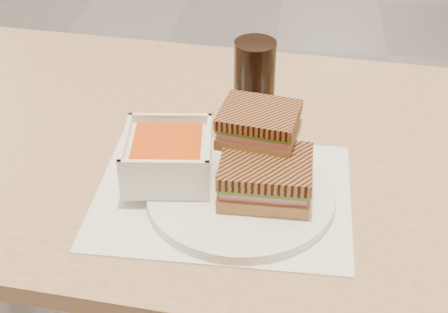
# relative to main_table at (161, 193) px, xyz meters

# --- Properties ---
(main_table) EXTENTS (1.25, 0.79, 0.75)m
(main_table) POSITION_rel_main_table_xyz_m (0.00, 0.00, 0.00)
(main_table) COLOR tan
(main_table) RESTS_ON ground
(tray_liner) EXTENTS (0.37, 0.29, 0.00)m
(tray_liner) POSITION_rel_main_table_xyz_m (0.13, -0.13, 0.11)
(tray_liner) COLOR white
(tray_liner) RESTS_ON main_table
(plate) EXTENTS (0.27, 0.27, 0.01)m
(plate) POSITION_rel_main_table_xyz_m (0.15, -0.14, 0.12)
(plate) COLOR white
(plate) RESTS_ON tray_liner
(soup_bowl) EXTENTS (0.14, 0.14, 0.07)m
(soup_bowl) POSITION_rel_main_table_xyz_m (0.04, -0.11, 0.16)
(soup_bowl) COLOR white
(soup_bowl) RESTS_ON plate
(panini_lower) EXTENTS (0.13, 0.11, 0.06)m
(panini_lower) POSITION_rel_main_table_xyz_m (0.19, -0.14, 0.16)
(panini_lower) COLOR #A47C48
(panini_lower) RESTS_ON plate
(panini_upper) EXTENTS (0.12, 0.11, 0.05)m
(panini_upper) POSITION_rel_main_table_xyz_m (0.17, -0.08, 0.21)
(panini_upper) COLOR #A47C48
(panini_upper) RESTS_ON panini_lower
(cola_glass) EXTENTS (0.07, 0.07, 0.15)m
(cola_glass) POSITION_rel_main_table_xyz_m (0.15, 0.08, 0.19)
(cola_glass) COLOR black
(cola_glass) RESTS_ON main_table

